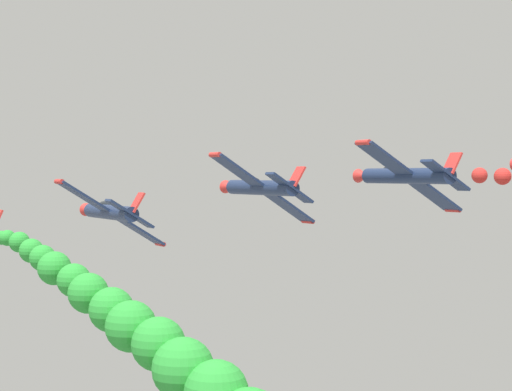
% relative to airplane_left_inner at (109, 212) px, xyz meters
% --- Properties ---
extents(smoke_trail_lead, '(7.88, 28.22, 9.91)m').
position_rel_airplane_left_inner_xyz_m(smoke_trail_lead, '(-4.65, -20.41, -6.34)').
color(smoke_trail_lead, green).
extents(airplane_left_inner, '(8.35, 10.35, 5.29)m').
position_rel_airplane_left_inner_xyz_m(airplane_left_inner, '(0.00, 0.00, 0.00)').
color(airplane_left_inner, navy).
extents(airplane_right_inner, '(8.28, 10.35, 5.41)m').
position_rel_airplane_left_inner_xyz_m(airplane_right_inner, '(9.30, -6.45, 1.85)').
color(airplane_right_inner, navy).
extents(airplane_left_outer, '(8.42, 10.35, 5.16)m').
position_rel_airplane_left_inner_xyz_m(airplane_left_outer, '(16.56, -14.22, 2.72)').
color(airplane_left_outer, navy).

